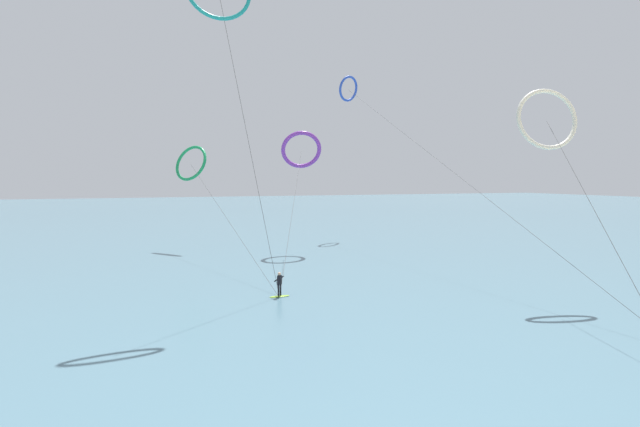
{
  "coord_description": "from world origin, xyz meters",
  "views": [
    {
      "loc": [
        -8.69,
        -1.22,
        8.07
      ],
      "look_at": [
        0.0,
        22.79,
        6.09
      ],
      "focal_mm": 24.62,
      "sensor_mm": 36.0,
      "label": 1
    }
  ],
  "objects_px": {
    "kite_violet": "(301,150)",
    "kite_emerald": "(191,163)",
    "surfer_lime": "(279,286)",
    "kite_ivory": "(547,119)",
    "kite_cobalt": "(349,89)"
  },
  "relations": [
    {
      "from": "kite_cobalt",
      "to": "surfer_lime",
      "type": "bearing_deg",
      "value": 34.83
    },
    {
      "from": "kite_violet",
      "to": "kite_cobalt",
      "type": "xyz_separation_m",
      "value": [
        10.7,
        11.51,
        9.54
      ]
    },
    {
      "from": "kite_violet",
      "to": "kite_emerald",
      "type": "xyz_separation_m",
      "value": [
        -11.36,
        6.45,
        -1.38
      ]
    },
    {
      "from": "surfer_lime",
      "to": "kite_emerald",
      "type": "relative_size",
      "value": 0.06
    },
    {
      "from": "kite_emerald",
      "to": "kite_cobalt",
      "type": "distance_m",
      "value": 25.12
    },
    {
      "from": "kite_ivory",
      "to": "kite_cobalt",
      "type": "distance_m",
      "value": 35.8
    },
    {
      "from": "surfer_lime",
      "to": "kite_violet",
      "type": "bearing_deg",
      "value": 21.92
    },
    {
      "from": "kite_violet",
      "to": "kite_ivory",
      "type": "distance_m",
      "value": 25.45
    },
    {
      "from": "kite_emerald",
      "to": "kite_ivory",
      "type": "bearing_deg",
      "value": -6.59
    },
    {
      "from": "surfer_lime",
      "to": "kite_cobalt",
      "type": "xyz_separation_m",
      "value": [
        17.94,
        29.47,
        20.05
      ]
    },
    {
      "from": "surfer_lime",
      "to": "kite_emerald",
      "type": "height_order",
      "value": "kite_emerald"
    },
    {
      "from": "surfer_lime",
      "to": "kite_ivory",
      "type": "xyz_separation_m",
      "value": [
        17.61,
        -5.26,
        11.38
      ]
    },
    {
      "from": "kite_violet",
      "to": "kite_cobalt",
      "type": "bearing_deg",
      "value": -121.8
    },
    {
      "from": "surfer_lime",
      "to": "kite_emerald",
      "type": "xyz_separation_m",
      "value": [
        -4.11,
        24.42,
        9.14
      ]
    },
    {
      "from": "kite_emerald",
      "to": "surfer_lime",
      "type": "bearing_deg",
      "value": -33.24
    }
  ]
}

